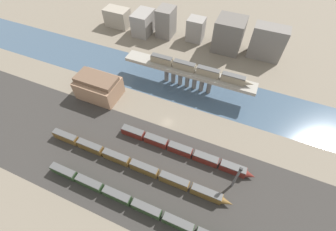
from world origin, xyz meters
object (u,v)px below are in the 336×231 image
Objects in this scene: train_yard_far at (183,150)px; warehouse_building at (99,87)px; train_yard_mid at (133,164)px; signal_tower at (236,178)px; train_on_bridge at (199,69)px; train_yard_near at (149,210)px.

train_yard_far is 2.84× the size of warehouse_building.
warehouse_building is at bearing 140.00° from train_yard_mid.
signal_tower is (21.10, -5.78, 5.27)m from train_yard_far.
warehouse_building is (-48.41, 14.64, 3.54)m from train_yard_far.
train_yard_mid is 43.10m from warehouse_building.
signal_tower is (36.59, 7.21, 5.03)m from train_yard_mid.
train_yard_mid is at bearing -99.99° from train_on_bridge.
train_yard_mid is at bearing -140.02° from train_yard_far.
train_yard_mid is 1.35× the size of train_yard_far.
train_yard_mid is at bearing -40.00° from warehouse_building.
train_on_bridge is 47.74m from warehouse_building.
warehouse_building reaches higher than train_yard_mid.
warehouse_building is (-41.69, -22.18, -6.98)m from train_on_bridge.
train_yard_near is at bearing -95.28° from train_yard_far.
train_yard_near is at bearing -41.20° from warehouse_building.
train_on_bridge is at bearing 93.98° from train_yard_near.
signal_tower is at bearing -16.37° from warehouse_building.
train_yard_far is at bearing 164.67° from signal_tower.
train_yard_far is at bearing -16.82° from warehouse_building.
train_on_bridge is 3.49× the size of signal_tower.
train_on_bridge is 0.89× the size of train_yard_far.
train_on_bridge is at bearing 123.15° from signal_tower.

